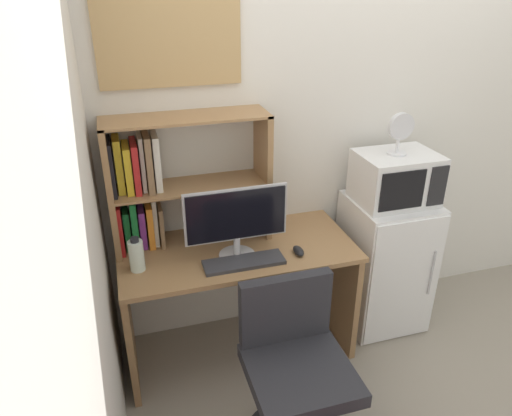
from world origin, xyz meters
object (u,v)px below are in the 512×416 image
(monitor, at_px, (236,219))
(keyboard, at_px, (244,262))
(microwave, at_px, (396,178))
(desk_chair, at_px, (295,381))
(hutch_bookshelf, at_px, (163,182))
(computer_mouse, at_px, (298,251))
(desk_fan, at_px, (400,132))
(water_bottle, at_px, (136,255))
(mini_fridge, at_px, (384,262))
(wall_corkboard, at_px, (169,40))

(monitor, bearing_deg, keyboard, -78.63)
(microwave, distance_m, desk_chair, 1.32)
(hutch_bookshelf, xyz_separation_m, computer_mouse, (0.67, -0.34, -0.35))
(hutch_bookshelf, height_order, desk_fan, hutch_bookshelf)
(keyboard, height_order, microwave, microwave)
(water_bottle, bearing_deg, mini_fridge, 3.76)
(monitor, bearing_deg, microwave, 7.10)
(keyboard, bearing_deg, hutch_bookshelf, 135.09)
(keyboard, xyz_separation_m, desk_chair, (0.10, -0.53, -0.36))
(hutch_bookshelf, bearing_deg, desk_fan, -6.42)
(computer_mouse, bearing_deg, hutch_bookshelf, 152.93)
(keyboard, bearing_deg, desk_chair, -79.13)
(wall_corkboard, bearing_deg, keyboard, -61.91)
(keyboard, bearing_deg, desk_fan, 11.73)
(water_bottle, bearing_deg, monitor, -2.43)
(monitor, distance_m, computer_mouse, 0.40)
(monitor, xyz_separation_m, wall_corkboard, (-0.23, 0.38, 0.85))
(desk_chair, bearing_deg, desk_fan, 39.83)
(desk_fan, bearing_deg, microwave, 17.23)
(hutch_bookshelf, height_order, computer_mouse, hutch_bookshelf)
(keyboard, bearing_deg, water_bottle, 169.03)
(computer_mouse, bearing_deg, mini_fridge, 15.76)
(computer_mouse, height_order, wall_corkboard, wall_corkboard)
(computer_mouse, bearing_deg, water_bottle, 173.83)
(hutch_bookshelf, height_order, water_bottle, hutch_bookshelf)
(water_bottle, relative_size, desk_fan, 0.77)
(hutch_bookshelf, bearing_deg, wall_corkboard, 45.71)
(monitor, relative_size, desk_fan, 2.25)
(microwave, relative_size, desk_fan, 1.87)
(monitor, xyz_separation_m, computer_mouse, (0.33, -0.07, -0.21))
(wall_corkboard, bearing_deg, mini_fridge, -11.71)
(hutch_bookshelf, bearing_deg, monitor, -38.71)
(monitor, height_order, keyboard, monitor)
(computer_mouse, height_order, desk_fan, desk_fan)
(computer_mouse, relative_size, desk_fan, 0.42)
(desk_chair, bearing_deg, microwave, 39.48)
(monitor, relative_size, desk_chair, 0.63)
(desk_chair, bearing_deg, monitor, 100.94)
(water_bottle, height_order, microwave, microwave)
(keyboard, bearing_deg, monitor, 101.37)
(desk_fan, bearing_deg, mini_fridge, 7.79)
(water_bottle, relative_size, microwave, 0.41)
(mini_fridge, relative_size, desk_fan, 3.57)
(desk_fan, height_order, wall_corkboard, wall_corkboard)
(computer_mouse, bearing_deg, wall_corkboard, 141.15)
(monitor, bearing_deg, computer_mouse, -11.99)
(keyboard, relative_size, mini_fridge, 0.49)
(water_bottle, distance_m, mini_fridge, 1.59)
(monitor, distance_m, wall_corkboard, 0.96)
(microwave, distance_m, desk_fan, 0.29)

